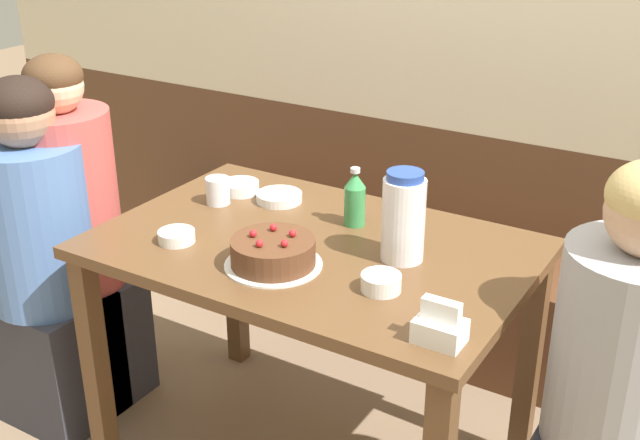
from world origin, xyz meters
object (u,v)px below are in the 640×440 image
object	(u,v)px
soju_bottle	(355,198)
bowl_soup_white	(381,283)
water_pitcher	(403,217)
person_teal_shirt	(43,264)
bench_seat	(426,293)
bowl_side_dish	(279,197)
bowl_sauce_shallow	(240,187)
person_grey_tee	(77,250)
bowl_rice_small	(177,236)
birthday_cake	(273,253)
person_pale_blue_shirt	(620,396)
napkin_holder	(440,327)
glass_water_tall	(218,191)

from	to	relation	value
soju_bottle	bowl_soup_white	bearing A→B (deg)	-51.44
water_pitcher	person_teal_shirt	bearing A→B (deg)	-165.88
bench_seat	bowl_side_dish	xyz separation A→B (m)	(-0.25, -0.63, 0.57)
bowl_sauce_shallow	person_grey_tee	xyz separation A→B (m)	(-0.46, -0.30, -0.22)
bowl_rice_small	bowl_sauce_shallow	xyz separation A→B (m)	(-0.07, 0.39, 0.00)
birthday_cake	person_pale_blue_shirt	distance (m)	0.92
birthday_cake	person_teal_shirt	distance (m)	0.88
person_pale_blue_shirt	person_teal_shirt	bearing A→B (deg)	7.97
person_teal_shirt	bench_seat	bearing A→B (deg)	51.12
bowl_soup_white	bowl_side_dish	xyz separation A→B (m)	(-0.54, 0.35, -0.01)
bowl_soup_white	bowl_rice_small	bearing A→B (deg)	-175.51
napkin_holder	bowl_rice_small	bearing A→B (deg)	173.61
water_pitcher	birthday_cake	bearing A→B (deg)	-141.71
soju_bottle	person_teal_shirt	world-z (taller)	person_teal_shirt
bowl_rice_small	glass_water_tall	size ratio (longest dim) A/B	1.23
water_pitcher	soju_bottle	distance (m)	0.26
birthday_cake	glass_water_tall	bearing A→B (deg)	145.92
bowl_soup_white	bowl_side_dish	distance (m)	0.64
bowl_rice_small	bowl_sauce_shallow	world-z (taller)	bowl_sauce_shallow
soju_bottle	bowl_soup_white	size ratio (longest dim) A/B	1.74
bowl_soup_white	person_pale_blue_shirt	xyz separation A→B (m)	(0.57, 0.15, -0.21)
bench_seat	person_teal_shirt	world-z (taller)	person_teal_shirt
water_pitcher	person_teal_shirt	xyz separation A→B (m)	(-1.12, -0.28, -0.31)
birthday_cake	bowl_side_dish	xyz separation A→B (m)	(-0.23, 0.37, -0.02)
person_teal_shirt	bowl_side_dish	bearing A→B (deg)	35.83
birthday_cake	bowl_soup_white	xyz separation A→B (m)	(0.30, 0.03, -0.02)
bowl_side_dish	person_teal_shirt	world-z (taller)	person_teal_shirt
bench_seat	bowl_rice_small	size ratio (longest dim) A/B	20.39
napkin_holder	bowl_sauce_shallow	size ratio (longest dim) A/B	0.91
bowl_sauce_shallow	bowl_soup_white	bearing A→B (deg)	-26.47
napkin_holder	bowl_sauce_shallow	world-z (taller)	napkin_holder
birthday_cake	bowl_soup_white	size ratio (longest dim) A/B	2.56
soju_bottle	water_pitcher	bearing A→B (deg)	-30.78
water_pitcher	person_pale_blue_shirt	distance (m)	0.68
soju_bottle	person_pale_blue_shirt	xyz separation A→B (m)	(0.82, -0.17, -0.28)
bowl_soup_white	person_grey_tee	xyz separation A→B (m)	(-1.15, 0.04, -0.22)
bowl_soup_white	person_pale_blue_shirt	size ratio (longest dim) A/B	0.09
bowl_soup_white	bowl_sauce_shallow	distance (m)	0.77
person_teal_shirt	person_grey_tee	world-z (taller)	person_grey_tee
soju_bottle	bowl_side_dish	world-z (taller)	soju_bottle
napkin_holder	bowl_rice_small	world-z (taller)	napkin_holder
bench_seat	bowl_soup_white	bearing A→B (deg)	-73.47
soju_bottle	napkin_holder	distance (m)	0.66
napkin_holder	person_teal_shirt	bearing A→B (deg)	178.06
person_grey_tee	glass_water_tall	bearing A→B (deg)	22.57
person_pale_blue_shirt	glass_water_tall	bearing A→B (deg)	-3.99
bench_seat	glass_water_tall	xyz separation A→B (m)	(-0.40, -0.74, 0.60)
water_pitcher	napkin_holder	bearing A→B (deg)	-52.37
bowl_rice_small	person_grey_tee	xyz separation A→B (m)	(-0.53, 0.09, -0.22)
water_pitcher	napkin_holder	xyz separation A→B (m)	(0.25, -0.33, -0.08)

